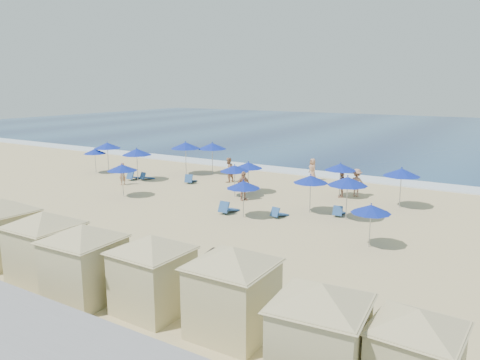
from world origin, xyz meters
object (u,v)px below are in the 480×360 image
at_px(umbrella_12, 371,209).
at_px(umbrella_13, 107,145).
at_px(umbrella_6, 243,185).
at_px(beachgoer_4, 313,169).
at_px(cabana_4, 233,279).
at_px(trash_bin, 218,262).
at_px(umbrella_5, 235,168).
at_px(umbrella_1, 137,152).
at_px(umbrella_7, 248,165).
at_px(umbrella_2, 186,145).
at_px(beachgoer_0, 122,174).
at_px(umbrella_3, 122,168).
at_px(umbrella_9, 340,167).
at_px(cabana_2, 84,252).
at_px(cabana_1, 45,237).
at_px(beachgoer_3, 357,183).
at_px(umbrella_10, 402,172).
at_px(umbrella_4, 212,146).
at_px(umbrella_11, 348,181).
at_px(beachgoer_1, 228,170).
at_px(umbrella_0, 95,151).
at_px(beachgoer_5, 342,184).
at_px(umbrella_8, 311,179).
at_px(cabana_0, 3,222).
at_px(cabana_3, 152,263).
at_px(cabana_6, 416,344).
at_px(cabana_5, 320,321).

xyz_separation_m(umbrella_12, umbrella_13, (-24.25, 6.88, 0.43)).
bearing_deg(umbrella_6, beachgoer_4, 94.18).
bearing_deg(umbrella_13, cabana_4, -35.42).
height_order(trash_bin, umbrella_5, umbrella_5).
distance_m(umbrella_1, umbrella_7, 9.32).
height_order(umbrella_2, beachgoer_0, umbrella_2).
distance_m(umbrella_3, umbrella_9, 14.10).
xyz_separation_m(cabana_2, umbrella_9, (2.16, 18.64, 0.33)).
xyz_separation_m(cabana_4, umbrella_12, (1.16, 9.55, 0.08)).
xyz_separation_m(cabana_1, beachgoer_3, (5.41, 19.27, -0.79)).
bearing_deg(cabana_2, umbrella_10, 71.40).
height_order(umbrella_2, umbrella_4, umbrella_2).
height_order(umbrella_2, umbrella_6, umbrella_2).
xyz_separation_m(cabana_1, umbrella_10, (8.52, 17.86, 0.44)).
xyz_separation_m(umbrella_11, beachgoer_4, (-5.79, 8.85, -1.28)).
distance_m(umbrella_3, beachgoer_1, 8.24).
distance_m(cabana_4, umbrella_0, 28.03).
height_order(umbrella_11, beachgoer_5, umbrella_11).
bearing_deg(umbrella_9, umbrella_7, -160.24).
height_order(cabana_4, umbrella_6, cabana_4).
relative_size(trash_bin, umbrella_0, 0.40).
distance_m(umbrella_0, umbrella_8, 20.09).
bearing_deg(umbrella_0, cabana_0, -51.39).
height_order(cabana_4, umbrella_12, cabana_4).
height_order(cabana_3, umbrella_2, cabana_3).
bearing_deg(beachgoer_4, cabana_6, -21.12).
bearing_deg(beachgoer_5, cabana_5, 1.04).
xyz_separation_m(cabana_1, umbrella_12, (9.06, 10.04, 0.07)).
xyz_separation_m(cabana_1, umbrella_6, (1.73, 11.11, 0.15)).
xyz_separation_m(umbrella_7, beachgoer_3, (6.51, 2.92, -0.98)).
bearing_deg(umbrella_4, cabana_6, -45.54).
height_order(umbrella_4, beachgoer_1, umbrella_4).
distance_m(cabana_6, umbrella_11, 15.01).
relative_size(cabana_5, beachgoer_3, 2.50).
height_order(cabana_5, umbrella_13, cabana_5).
bearing_deg(beachgoer_4, umbrella_8, -27.13).
relative_size(umbrella_0, umbrella_8, 0.92).
bearing_deg(cabana_1, umbrella_12, 47.95).
relative_size(umbrella_0, umbrella_4, 0.79).
height_order(cabana_4, beachgoer_5, cabana_4).
bearing_deg(beachgoer_3, umbrella_9, 40.61).
xyz_separation_m(umbrella_1, umbrella_3, (2.88, -4.30, -0.29)).
height_order(cabana_6, umbrella_13, cabana_6).
distance_m(umbrella_5, beachgoer_0, 9.10).
bearing_deg(umbrella_1, cabana_6, -33.12).
bearing_deg(umbrella_9, cabana_5, -71.23).
relative_size(umbrella_4, beachgoer_3, 1.45).
bearing_deg(cabana_1, umbrella_13, 131.92).
xyz_separation_m(trash_bin, umbrella_10, (3.55, 13.89, 1.71)).
relative_size(umbrella_1, beachgoer_1, 1.37).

